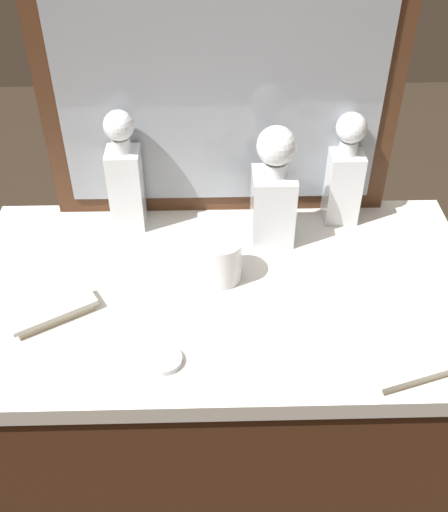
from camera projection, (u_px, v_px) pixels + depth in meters
ground_plane at (224, 511)px, 1.80m from camera, size 6.00×6.00×0.00m
dresser at (224, 421)px, 1.51m from camera, size 1.03×0.58×0.91m
dresser_mirror at (220, 41)px, 1.17m from camera, size 0.75×0.03×0.79m
crystal_decanter_front at (273, 196)px, 1.27m from camera, size 0.09×0.09×0.27m
crystal_decanter_left at (126, 182)px, 1.30m from camera, size 0.07×0.07×0.28m
crystal_decanter_center at (344, 178)px, 1.33m from camera, size 0.07×0.07×0.26m
crystal_tumbler_center at (221, 261)px, 1.21m from camera, size 0.09×0.09×0.09m
silver_brush_far_right at (410, 369)px, 1.04m from camera, size 0.16×0.10×0.02m
silver_brush_right at (53, 312)px, 1.14m from camera, size 0.17×0.13×0.02m
porcelain_dish at (164, 360)px, 1.06m from camera, size 0.06×0.06×0.01m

